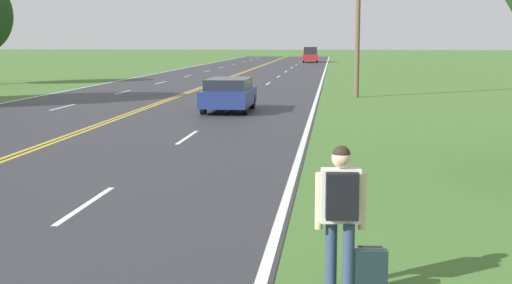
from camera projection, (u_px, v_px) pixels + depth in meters
hitchhiker_person at (341, 204)px, 8.28m from camera, size 0.60×0.43×1.76m
suitcase at (369, 272)px, 8.38m from camera, size 0.42×0.18×0.58m
utility_pole_midground at (358, 20)px, 36.31m from camera, size 1.80×0.24×7.63m
car_dark_blue_hatchback_approaching at (229, 94)px, 29.51m from camera, size 1.89×4.16×1.37m
car_red_van_mid_near at (310, 54)px, 92.80m from camera, size 2.07×4.41×1.99m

